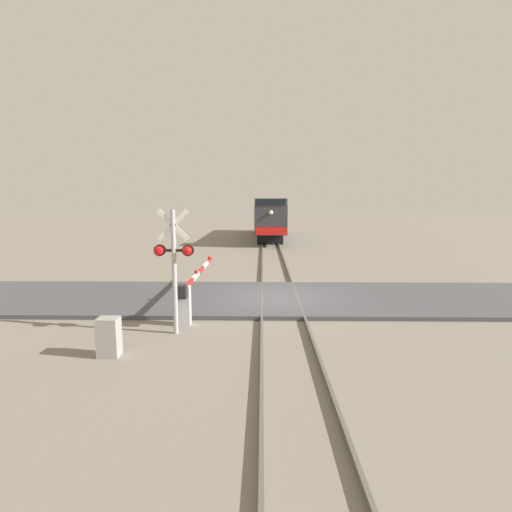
# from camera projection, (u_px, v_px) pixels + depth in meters

# --- Properties ---
(ground_plane) EXTENTS (160.00, 160.00, 0.00)m
(ground_plane) POSITION_uv_depth(u_px,v_px,m) (280.00, 300.00, 15.90)
(ground_plane) COLOR gray
(rail_track_left) EXTENTS (0.08, 80.00, 0.15)m
(rail_track_left) POSITION_uv_depth(u_px,v_px,m) (262.00, 298.00, 15.90)
(rail_track_left) COLOR #59544C
(rail_track_left) RESTS_ON ground_plane
(rail_track_right) EXTENTS (0.08, 80.00, 0.15)m
(rail_track_right) POSITION_uv_depth(u_px,v_px,m) (297.00, 298.00, 15.87)
(rail_track_right) COLOR #59544C
(rail_track_right) RESTS_ON ground_plane
(road_surface) EXTENTS (36.00, 5.54, 0.15)m
(road_surface) POSITION_uv_depth(u_px,v_px,m) (280.00, 298.00, 15.89)
(road_surface) COLOR #47474C
(road_surface) RESTS_ON ground_plane
(locomotive) EXTENTS (2.76, 18.37, 4.12)m
(locomotive) POSITION_uv_depth(u_px,v_px,m) (269.00, 218.00, 41.31)
(locomotive) COLOR black
(locomotive) RESTS_ON ground_plane
(crossing_signal) EXTENTS (1.18, 0.33, 3.77)m
(crossing_signal) POSITION_uv_depth(u_px,v_px,m) (174.00, 258.00, 11.59)
(crossing_signal) COLOR #ADADB2
(crossing_signal) RESTS_ON ground_plane
(crossing_gate) EXTENTS (0.36, 7.17, 1.39)m
(crossing_gate) POSITION_uv_depth(u_px,v_px,m) (191.00, 291.00, 13.64)
(crossing_gate) COLOR silver
(crossing_gate) RESTS_ON ground_plane
(utility_cabinet) EXTENTS (0.54, 0.43, 1.02)m
(utility_cabinet) POSITION_uv_depth(u_px,v_px,m) (109.00, 337.00, 10.12)
(utility_cabinet) COLOR #999993
(utility_cabinet) RESTS_ON ground_plane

